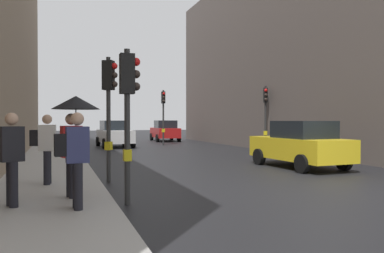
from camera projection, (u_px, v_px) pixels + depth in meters
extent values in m
plane|color=black|center=(323.00, 191.00, 9.77)|extent=(120.00, 120.00, 0.00)
cube|color=#A8A5A0|center=(51.00, 170.00, 13.28)|extent=(2.59, 40.00, 0.16)
cube|color=#5B514C|center=(333.00, 57.00, 26.06)|extent=(12.00, 26.60, 12.02)
cylinder|color=#2D2D2D|center=(108.00, 120.00, 11.10)|extent=(0.12, 0.12, 3.59)
cube|color=black|center=(108.00, 75.00, 11.07)|extent=(0.38, 0.36, 0.84)
cube|color=yellow|center=(109.00, 146.00, 11.11)|extent=(0.24, 0.25, 0.24)
sphere|color=red|center=(114.00, 66.00, 11.03)|extent=(0.18, 0.18, 0.18)
sphere|color=#2D231E|center=(114.00, 75.00, 11.03)|extent=(0.18, 0.18, 0.18)
sphere|color=#2D231E|center=(114.00, 84.00, 11.04)|extent=(0.18, 0.18, 0.18)
cylinder|color=#2D2D2D|center=(265.00, 119.00, 22.14)|extent=(0.12, 0.12, 3.74)
cube|color=black|center=(265.00, 95.00, 22.12)|extent=(0.34, 0.37, 0.84)
cube|color=yellow|center=(265.00, 133.00, 22.15)|extent=(0.25, 0.23, 0.24)
sphere|color=red|center=(266.00, 90.00, 21.92)|extent=(0.18, 0.18, 0.18)
sphere|color=#2D231E|center=(266.00, 95.00, 21.93)|extent=(0.18, 0.18, 0.18)
sphere|color=#2D231E|center=(266.00, 99.00, 21.93)|extent=(0.18, 0.18, 0.18)
cylinder|color=#2D2D2D|center=(163.00, 118.00, 27.44)|extent=(0.12, 0.12, 3.92)
cube|color=black|center=(163.00, 97.00, 27.42)|extent=(0.25, 0.31, 0.84)
cube|color=yellow|center=(163.00, 130.00, 27.46)|extent=(0.21, 0.17, 0.24)
sphere|color=red|center=(164.00, 94.00, 27.23)|extent=(0.18, 0.18, 0.18)
sphere|color=#2D231E|center=(164.00, 97.00, 27.24)|extent=(0.18, 0.18, 0.18)
sphere|color=#2D231E|center=(164.00, 101.00, 27.24)|extent=(0.18, 0.18, 0.18)
cylinder|color=#2D2D2D|center=(127.00, 127.00, 8.14)|extent=(0.12, 0.12, 3.28)
cube|color=black|center=(127.00, 74.00, 8.12)|extent=(0.30, 0.24, 0.84)
cube|color=yellow|center=(127.00, 155.00, 8.15)|extent=(0.16, 0.20, 0.24)
sphere|color=red|center=(136.00, 62.00, 8.17)|extent=(0.18, 0.18, 0.18)
sphere|color=#2D231E|center=(136.00, 74.00, 8.18)|extent=(0.18, 0.18, 0.18)
sphere|color=#2D231E|center=(136.00, 86.00, 8.18)|extent=(0.18, 0.18, 0.18)
cube|color=silver|center=(115.00, 136.00, 25.71)|extent=(2.01, 4.29, 0.80)
cube|color=black|center=(114.00, 125.00, 25.93)|extent=(1.70, 2.08, 0.64)
cylinder|color=black|center=(133.00, 143.00, 24.81)|extent=(0.25, 0.65, 0.64)
cylinder|color=black|center=(105.00, 144.00, 24.13)|extent=(0.25, 0.65, 0.64)
cylinder|color=black|center=(124.00, 141.00, 27.31)|extent=(0.25, 0.65, 0.64)
cylinder|color=black|center=(98.00, 141.00, 26.63)|extent=(0.25, 0.65, 0.64)
cube|color=yellow|center=(299.00, 148.00, 14.57)|extent=(2.01, 4.28, 0.80)
cube|color=black|center=(303.00, 129.00, 14.33)|extent=(1.70, 2.08, 0.64)
cylinder|color=black|center=(259.00, 157.00, 15.49)|extent=(0.25, 0.65, 0.64)
cylinder|color=black|center=(296.00, 155.00, 16.17)|extent=(0.25, 0.65, 0.64)
cylinder|color=black|center=(302.00, 164.00, 12.99)|extent=(0.25, 0.65, 0.64)
cylinder|color=black|center=(344.00, 162.00, 13.67)|extent=(0.25, 0.65, 0.64)
cube|color=red|center=(165.00, 133.00, 32.95)|extent=(2.01, 4.29, 0.80)
cube|color=black|center=(165.00, 124.00, 32.69)|extent=(1.70, 2.08, 0.64)
cylinder|color=black|center=(152.00, 137.00, 34.00)|extent=(0.25, 0.65, 0.64)
cylinder|color=black|center=(171.00, 137.00, 34.50)|extent=(0.25, 0.65, 0.64)
cylinder|color=black|center=(158.00, 138.00, 31.40)|extent=(0.25, 0.65, 0.64)
cylinder|color=black|center=(179.00, 138.00, 31.91)|extent=(0.25, 0.65, 0.64)
cylinder|color=black|center=(70.00, 177.00, 8.22)|extent=(0.16, 0.16, 0.85)
cylinder|color=black|center=(73.00, 178.00, 8.05)|extent=(0.16, 0.16, 0.85)
cube|color=red|center=(71.00, 141.00, 8.12)|extent=(0.45, 0.35, 0.66)
sphere|color=tan|center=(71.00, 119.00, 8.11)|extent=(0.24, 0.24, 0.24)
cylinder|color=black|center=(76.00, 130.00, 8.17)|extent=(0.02, 0.02, 0.90)
cone|color=black|center=(76.00, 103.00, 8.16)|extent=(1.00, 1.00, 0.28)
cylinder|color=black|center=(48.00, 167.00, 9.92)|extent=(0.16, 0.16, 0.85)
cylinder|color=black|center=(47.00, 168.00, 9.72)|extent=(0.16, 0.16, 0.85)
cube|color=silver|center=(47.00, 138.00, 9.81)|extent=(0.43, 0.31, 0.66)
sphere|color=tan|center=(47.00, 119.00, 9.80)|extent=(0.24, 0.24, 0.24)
cube|color=black|center=(35.00, 138.00, 9.75)|extent=(0.24, 0.31, 0.40)
cylinder|color=black|center=(77.00, 185.00, 7.17)|extent=(0.16, 0.16, 0.85)
cylinder|color=black|center=(78.00, 187.00, 6.99)|extent=(0.16, 0.16, 0.85)
cube|color=navy|center=(77.00, 145.00, 7.07)|extent=(0.42, 0.29, 0.66)
sphere|color=tan|center=(77.00, 119.00, 7.06)|extent=(0.24, 0.24, 0.24)
cube|color=black|center=(60.00, 145.00, 6.95)|extent=(0.22, 0.29, 0.40)
cylinder|color=black|center=(11.00, 183.00, 7.36)|extent=(0.16, 0.16, 0.85)
cylinder|color=black|center=(14.00, 185.00, 7.20)|extent=(0.16, 0.16, 0.85)
cube|color=black|center=(12.00, 144.00, 7.27)|extent=(0.47, 0.38, 0.66)
sphere|color=tan|center=(12.00, 119.00, 7.26)|extent=(0.24, 0.24, 0.24)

